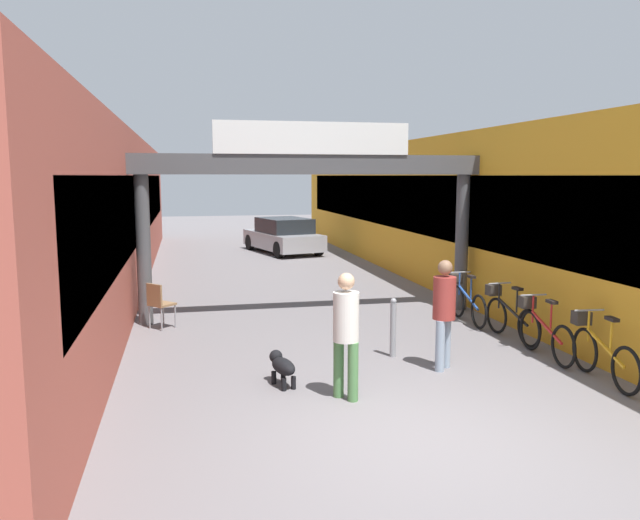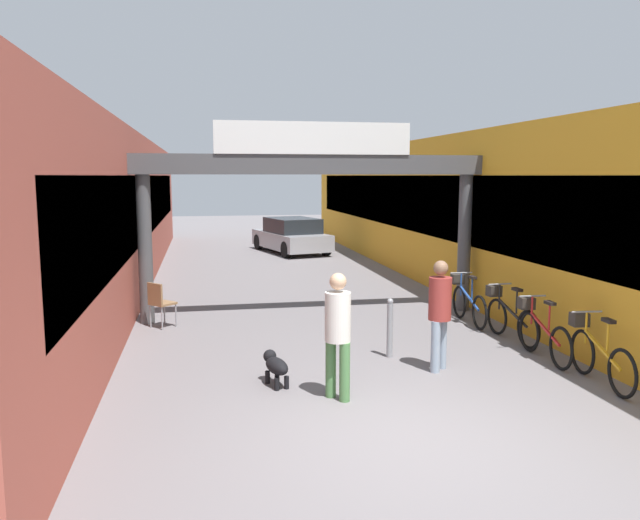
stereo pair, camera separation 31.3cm
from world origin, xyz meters
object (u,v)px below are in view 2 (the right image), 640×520
Objects in this scene: bicycle_red_second at (541,332)px; bollard_post_metal at (390,327)px; parked_car_silver at (291,236)px; bicycle_black_third at (509,316)px; bicycle_blue_farthest at (467,301)px; pedestrian_with_dog at (338,328)px; bicycle_orange_nearest at (597,353)px; dog_on_leash at (275,365)px; pedestrian_companion at (440,308)px; cafe_chair_wood_nearer at (159,301)px.

bollard_post_metal is at bearing 167.76° from bicycle_red_second.
bicycle_red_second is 2.43m from bollard_post_metal.
bicycle_black_third is at bearing -81.49° from parked_car_silver.
pedestrian_with_dog is at bearing -132.83° from bicycle_blue_farthest.
parked_car_silver reaches higher than bicycle_orange_nearest.
dog_on_leash is (-0.74, 0.70, -0.68)m from pedestrian_with_dog.
bicycle_orange_nearest is (3.76, -0.05, -0.53)m from pedestrian_with_dog.
bicycle_blue_farthest is at bearing -81.38° from parked_car_silver.
pedestrian_with_dog is 1.00× the size of pedestrian_companion.
bicycle_black_third is (1.89, 1.45, -0.52)m from pedestrian_companion.
bicycle_blue_farthest reaches higher than cafe_chair_wood_nearer.
bicycle_blue_farthest is (1.71, 2.83, -0.52)m from pedestrian_companion.
pedestrian_with_dog is 5.12m from cafe_chair_wood_nearer.
bicycle_orange_nearest is 3.07m from bollard_post_metal.
bicycle_black_third is at bearing 20.70° from dog_on_leash.
bicycle_red_second is at bearing -27.62° from cafe_chair_wood_nearer.
pedestrian_with_dog is at bearing -147.13° from bicycle_black_third.
bicycle_black_third is 1.90× the size of cafe_chair_wood_nearer.
dog_on_leash is 0.39× the size of bicycle_orange_nearest.
bicycle_orange_nearest is at bearing -87.64° from bicycle_black_third.
bicycle_red_second is 14.71m from parked_car_silver.
bicycle_red_second is 1.90× the size of cafe_chair_wood_nearer.
bicycle_black_third is at bearing 37.42° from pedestrian_companion.
dog_on_leash is at bearing -173.47° from bicycle_red_second.
bicycle_red_second is 1.00× the size of bicycle_blue_farthest.
dog_on_leash is at bearing -175.16° from pedestrian_companion.
parked_car_silver reaches higher than bicycle_black_third.
dog_on_leash is 15.27m from parked_car_silver.
dog_on_leash is 0.68× the size of bollard_post_metal.
bicycle_orange_nearest is 0.39× the size of parked_car_silver.
bollard_post_metal is 0.22× the size of parked_car_silver.
cafe_chair_wood_nearer is (-3.78, 2.71, 0.05)m from bollard_post_metal.
pedestrian_companion is at bearing -171.20° from bicycle_red_second.
bicycle_blue_farthest is (4.21, 3.05, 0.15)m from dog_on_leash.
parked_car_silver is (-0.11, 14.86, -0.32)m from pedestrian_companion.
parked_car_silver is at bearing 98.62° from bicycle_blue_farthest.
parked_car_silver is (0.41, 14.06, 0.15)m from bollard_post_metal.
pedestrian_with_dog is 1.99m from pedestrian_companion.
pedestrian_with_dog is 2.17m from bollard_post_metal.
pedestrian_with_dog is at bearing -60.09° from cafe_chair_wood_nearer.
bicycle_orange_nearest is at bearing -35.34° from cafe_chair_wood_nearer.
bicycle_orange_nearest is 1.00× the size of bicycle_black_third.
bicycle_orange_nearest reaches higher than bollard_post_metal.
parked_car_silver is at bearing 84.02° from pedestrian_with_dog.
parked_car_silver is at bearing 90.43° from pedestrian_companion.
bollard_post_metal is at bearing -137.70° from bicycle_blue_farthest.
cafe_chair_wood_nearer is 0.21× the size of parked_car_silver.
pedestrian_companion is 1.88× the size of cafe_chair_wood_nearer.
pedestrian_with_dog is 1.23m from dog_on_leash.
bollard_post_metal is (1.24, 1.72, -0.47)m from pedestrian_with_dog.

